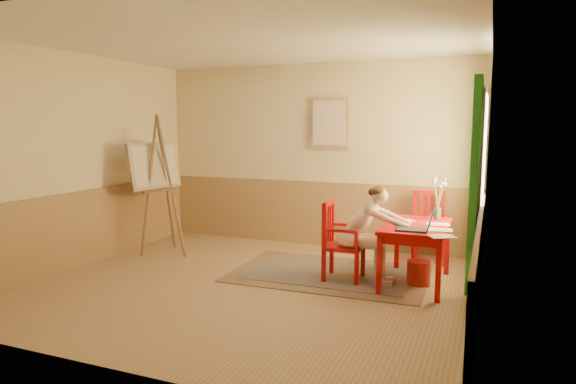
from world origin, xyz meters
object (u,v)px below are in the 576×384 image
at_px(chair_left, 340,241).
at_px(laptop, 418,226).
at_px(figure, 366,229).
at_px(easel, 157,171).
at_px(table, 416,232).
at_px(chair_back, 429,227).

relative_size(chair_left, laptop, 2.37).
bearing_deg(laptop, figure, 161.08).
xyz_separation_m(laptop, easel, (-3.81, 0.52, 0.43)).
relative_size(table, figure, 1.02).
bearing_deg(chair_left, table, 11.17).
distance_m(chair_left, figure, 0.35).
bearing_deg(chair_left, chair_back, 55.06).
distance_m(laptop, easel, 3.87).
relative_size(chair_back, laptop, 2.38).
relative_size(chair_left, figure, 0.82).
distance_m(table, laptop, 0.41).
bearing_deg(easel, chair_left, -6.30).
bearing_deg(laptop, table, 100.01).
xyz_separation_m(table, easel, (-3.74, 0.14, 0.57)).
bearing_deg(easel, figure, -5.52).
height_order(chair_back, figure, figure).
xyz_separation_m(chair_back, figure, (-0.58, -1.27, 0.16)).
bearing_deg(laptop, chair_back, 91.74).
bearing_deg(chair_left, figure, 1.73).
xyz_separation_m(table, chair_left, (-0.87, -0.17, -0.15)).
relative_size(figure, easel, 0.58).
distance_m(chair_back, laptop, 1.51).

